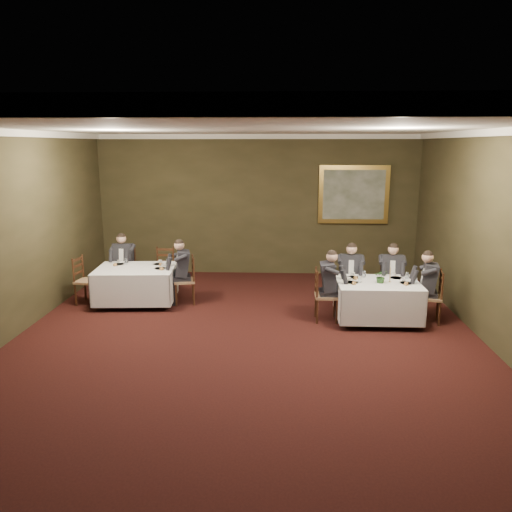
# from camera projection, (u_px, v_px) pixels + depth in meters

# --- Properties ---
(ground) EXTENTS (10.00, 10.00, 0.00)m
(ground) POSITION_uv_depth(u_px,v_px,m) (245.00, 350.00, 8.06)
(ground) COLOR black
(ground) RESTS_ON ground
(ceiling) EXTENTS (8.00, 10.00, 0.10)m
(ceiling) POSITION_uv_depth(u_px,v_px,m) (244.00, 127.00, 7.30)
(ceiling) COLOR silver
(ceiling) RESTS_ON back_wall
(back_wall) EXTENTS (8.00, 0.10, 3.50)m
(back_wall) POSITION_uv_depth(u_px,v_px,m) (258.00, 205.00, 12.55)
(back_wall) COLOR #2F2B17
(back_wall) RESTS_ON ground
(front_wall) EXTENTS (8.00, 0.10, 3.50)m
(front_wall) POSITION_uv_depth(u_px,v_px,m) (186.00, 417.00, 2.80)
(front_wall) COLOR #2F2B17
(front_wall) RESTS_ON ground
(right_wall) EXTENTS (0.10, 10.00, 3.50)m
(right_wall) POSITION_uv_depth(u_px,v_px,m) (509.00, 246.00, 7.51)
(right_wall) COLOR #2F2B17
(right_wall) RESTS_ON ground
(crown_molding) EXTENTS (8.00, 10.00, 0.12)m
(crown_molding) POSITION_uv_depth(u_px,v_px,m) (244.00, 131.00, 7.31)
(crown_molding) COLOR white
(crown_molding) RESTS_ON back_wall
(table_main) EXTENTS (1.53, 1.17, 0.67)m
(table_main) POSITION_uv_depth(u_px,v_px,m) (377.00, 298.00, 9.29)
(table_main) COLOR black
(table_main) RESTS_ON ground
(table_second) EXTENTS (1.68, 1.32, 0.67)m
(table_second) POSITION_uv_depth(u_px,v_px,m) (136.00, 283.00, 10.35)
(table_second) COLOR black
(table_second) RESTS_ON ground
(chair_main_backleft) EXTENTS (0.47, 0.45, 1.00)m
(chair_main_backleft) POSITION_uv_depth(u_px,v_px,m) (349.00, 294.00, 10.11)
(chair_main_backleft) COLOR #916D49
(chair_main_backleft) RESTS_ON ground
(diner_main_backleft) EXTENTS (0.44, 0.51, 1.35)m
(diner_main_backleft) POSITION_uv_depth(u_px,v_px,m) (350.00, 284.00, 10.05)
(diner_main_backleft) COLOR black
(diner_main_backleft) RESTS_ON chair_main_backleft
(chair_main_backright) EXTENTS (0.49, 0.47, 1.00)m
(chair_main_backright) POSITION_uv_depth(u_px,v_px,m) (390.00, 295.00, 10.07)
(chair_main_backright) COLOR #916D49
(chair_main_backright) RESTS_ON ground
(diner_main_backright) EXTENTS (0.45, 0.52, 1.35)m
(diner_main_backright) POSITION_uv_depth(u_px,v_px,m) (391.00, 284.00, 10.01)
(diner_main_backright) COLOR black
(diner_main_backright) RESTS_ON chair_main_backright
(chair_main_endleft) EXTENTS (0.42, 0.44, 1.00)m
(chair_main_endleft) POSITION_uv_depth(u_px,v_px,m) (325.00, 306.00, 9.37)
(chair_main_endleft) COLOR #916D49
(chair_main_endleft) RESTS_ON ground
(diner_main_endleft) EXTENTS (0.48, 0.42, 1.35)m
(diner_main_endleft) POSITION_uv_depth(u_px,v_px,m) (326.00, 294.00, 9.32)
(diner_main_endleft) COLOR black
(diner_main_endleft) RESTS_ON chair_main_endleft
(chair_main_endright) EXTENTS (0.50, 0.52, 1.00)m
(chair_main_endright) POSITION_uv_depth(u_px,v_px,m) (429.00, 307.00, 9.28)
(chair_main_endright) COLOR #916D49
(chair_main_endright) RESTS_ON ground
(diner_main_endright) EXTENTS (0.55, 0.49, 1.35)m
(diner_main_endright) POSITION_uv_depth(u_px,v_px,m) (429.00, 296.00, 9.24)
(diner_main_endright) COLOR black
(diner_main_endright) RESTS_ON chair_main_endright
(chair_sec_backleft) EXTENTS (0.46, 0.44, 1.00)m
(chair_sec_backleft) POSITION_uv_depth(u_px,v_px,m) (125.00, 280.00, 11.18)
(chair_sec_backleft) COLOR #916D49
(chair_sec_backleft) RESTS_ON ground
(diner_sec_backleft) EXTENTS (0.43, 0.50, 1.35)m
(diner_sec_backleft) POSITION_uv_depth(u_px,v_px,m) (124.00, 270.00, 11.12)
(diner_sec_backleft) COLOR black
(diner_sec_backleft) RESTS_ON chair_sec_backleft
(chair_sec_backright) EXTENTS (0.48, 0.47, 1.00)m
(chair_sec_backright) POSITION_uv_depth(u_px,v_px,m) (164.00, 280.00, 11.20)
(chair_sec_backright) COLOR #916D49
(chair_sec_backright) RESTS_ON ground
(chair_sec_endright) EXTENTS (0.51, 0.52, 1.00)m
(chair_sec_endright) POSITION_uv_depth(u_px,v_px,m) (185.00, 290.00, 10.41)
(chair_sec_endright) COLOR #916D49
(chair_sec_endright) RESTS_ON ground
(diner_sec_endright) EXTENTS (0.56, 0.49, 1.35)m
(diner_sec_endright) POSITION_uv_depth(u_px,v_px,m) (184.00, 279.00, 10.35)
(diner_sec_endright) COLOR black
(diner_sec_endright) RESTS_ON chair_sec_endright
(chair_sec_endleft) EXTENTS (0.48, 0.50, 1.00)m
(chair_sec_endleft) POSITION_uv_depth(u_px,v_px,m) (88.00, 290.00, 10.37)
(chair_sec_endleft) COLOR #916D49
(chair_sec_endleft) RESTS_ON ground
(centerpiece) EXTENTS (0.26, 0.23, 0.27)m
(centerpiece) POSITION_uv_depth(u_px,v_px,m) (381.00, 276.00, 9.14)
(centerpiece) COLOR #2D5926
(centerpiece) RESTS_ON table_main
(candlestick) EXTENTS (0.06, 0.06, 0.41)m
(candlestick) POSITION_uv_depth(u_px,v_px,m) (390.00, 274.00, 9.20)
(candlestick) COLOR gold
(candlestick) RESTS_ON table_main
(place_setting_table_main) EXTENTS (0.33, 0.31, 0.14)m
(place_setting_table_main) POSITION_uv_depth(u_px,v_px,m) (356.00, 275.00, 9.57)
(place_setting_table_main) COLOR white
(place_setting_table_main) RESTS_ON table_main
(place_setting_table_second) EXTENTS (0.33, 0.31, 0.14)m
(place_setting_table_second) POSITION_uv_depth(u_px,v_px,m) (121.00, 262.00, 10.62)
(place_setting_table_second) COLOR white
(place_setting_table_second) RESTS_ON table_second
(painting) EXTENTS (1.73, 0.09, 1.43)m
(painting) POSITION_uv_depth(u_px,v_px,m) (354.00, 195.00, 12.33)
(painting) COLOR #BB9444
(painting) RESTS_ON back_wall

